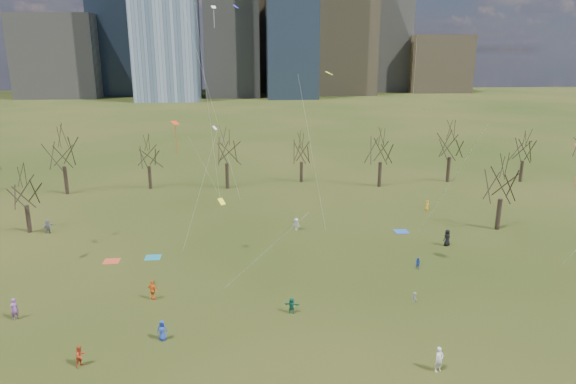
{
  "coord_description": "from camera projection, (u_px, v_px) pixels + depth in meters",
  "views": [
    {
      "loc": [
        -4.54,
        -38.15,
        21.02
      ],
      "look_at": [
        0.0,
        12.0,
        7.0
      ],
      "focal_mm": 32.0,
      "sensor_mm": 36.0,
      "label": 1
    }
  ],
  "objects": [
    {
      "name": "person_12",
      "position": [
        427.0,
        205.0,
        69.37
      ],
      "size": [
        0.68,
        0.79,
        1.36
      ],
      "primitive_type": "imported",
      "rotation": [
        0.0,
        0.0,
        1.11
      ],
      "color": "orange",
      "rests_on": "ground"
    },
    {
      "name": "person_9",
      "position": [
        296.0,
        224.0,
        61.63
      ],
      "size": [
        1.11,
        1.06,
        1.51
      ],
      "primitive_type": "imported",
      "rotation": [
        0.0,
        0.0,
        5.58
      ],
      "color": "silver",
      "rests_on": "ground"
    },
    {
      "name": "bare_tree_row",
      "position": [
        272.0,
        153.0,
        76.7
      ],
      "size": [
        113.04,
        29.8,
        9.5
      ],
      "color": "black",
      "rests_on": "ground"
    },
    {
      "name": "blanket_navy",
      "position": [
        401.0,
        231.0,
        61.35
      ],
      "size": [
        1.6,
        1.5,
        0.03
      ],
      "primitive_type": "cube",
      "color": "#244BA9",
      "rests_on": "ground"
    },
    {
      "name": "person_8",
      "position": [
        418.0,
        264.0,
        50.65
      ],
      "size": [
        0.74,
        0.76,
        1.23
      ],
      "primitive_type": "imported",
      "rotation": [
        0.0,
        0.0,
        5.43
      ],
      "color": "navy",
      "rests_on": "ground"
    },
    {
      "name": "person_3",
      "position": [
        414.0,
        297.0,
        44.07
      ],
      "size": [
        0.48,
        0.68,
        0.95
      ],
      "primitive_type": "imported",
      "rotation": [
        0.0,
        0.0,
        1.79
      ],
      "color": "slate",
      "rests_on": "ground"
    },
    {
      "name": "person_6",
      "position": [
        447.0,
        238.0,
        56.7
      ],
      "size": [
        1.08,
        0.92,
        1.87
      ],
      "primitive_type": "imported",
      "rotation": [
        0.0,
        0.0,
        3.57
      ],
      "color": "black",
      "rests_on": "ground"
    },
    {
      "name": "person_1",
      "position": [
        439.0,
        359.0,
        34.5
      ],
      "size": [
        0.76,
        0.63,
        1.8
      ],
      "primitive_type": "imported",
      "rotation": [
        0.0,
        0.0,
        0.35
      ],
      "color": "white",
      "rests_on": "ground"
    },
    {
      "name": "person_7",
      "position": [
        14.0,
        309.0,
        41.19
      ],
      "size": [
        0.75,
        0.81,
        1.85
      ],
      "primitive_type": "imported",
      "rotation": [
        0.0,
        0.0,
        4.11
      ],
      "color": "#8A50A0",
      "rests_on": "ground"
    },
    {
      "name": "person_2",
      "position": [
        80.0,
        356.0,
        35.11
      ],
      "size": [
        0.9,
        0.96,
        1.56
      ],
      "primitive_type": "imported",
      "rotation": [
        0.0,
        0.0,
        1.01
      ],
      "color": "#B23719",
      "rests_on": "ground"
    },
    {
      "name": "person_11",
      "position": [
        48.0,
        227.0,
        60.52
      ],
      "size": [
        1.34,
        1.58,
        1.71
      ],
      "primitive_type": "imported",
      "rotation": [
        0.0,
        0.0,
        0.94
      ],
      "color": "slate",
      "rests_on": "ground"
    },
    {
      "name": "kites_airborne",
      "position": [
        241.0,
        149.0,
        52.2
      ],
      "size": [
        61.64,
        36.46,
        24.89
      ],
      "color": "red",
      "rests_on": "ground"
    },
    {
      "name": "blanket_teal",
      "position": [
        153.0,
        257.0,
        53.68
      ],
      "size": [
        1.6,
        1.5,
        0.03
      ],
      "primitive_type": "cube",
      "color": "#17728D",
      "rests_on": "ground"
    },
    {
      "name": "person_0",
      "position": [
        162.0,
        330.0,
        38.24
      ],
      "size": [
        0.8,
        0.54,
        1.61
      ],
      "primitive_type": "imported",
      "rotation": [
        0.0,
        0.0,
        0.04
      ],
      "color": "#233F9B",
      "rests_on": "ground"
    },
    {
      "name": "person_5",
      "position": [
        292.0,
        305.0,
        42.2
      ],
      "size": [
        1.36,
        0.7,
        1.4
      ],
      "primitive_type": "imported",
      "rotation": [
        0.0,
        0.0,
        2.91
      ],
      "color": "#197152",
      "rests_on": "ground"
    },
    {
      "name": "person_4",
      "position": [
        153.0,
        290.0,
        44.4
      ],
      "size": [
        1.15,
        0.91,
        1.83
      ],
      "primitive_type": "imported",
      "rotation": [
        0.0,
        0.0,
        2.63
      ],
      "color": "orange",
      "rests_on": "ground"
    },
    {
      "name": "downtown_skyline",
      "position": [
        244.0,
        9.0,
        234.06
      ],
      "size": [
        212.5,
        78.0,
        118.0
      ],
      "color": "slate",
      "rests_on": "ground"
    },
    {
      "name": "blanket_crimson",
      "position": [
        112.0,
        261.0,
        52.73
      ],
      "size": [
        1.6,
        1.5,
        0.03
      ],
      "primitive_type": "cube",
      "color": "#C04026",
      "rests_on": "ground"
    },
    {
      "name": "ground",
      "position": [
        301.0,
        311.0,
        42.63
      ],
      "size": [
        500.0,
        500.0,
        0.0
      ],
      "primitive_type": "plane",
      "color": "black",
      "rests_on": "ground"
    }
  ]
}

